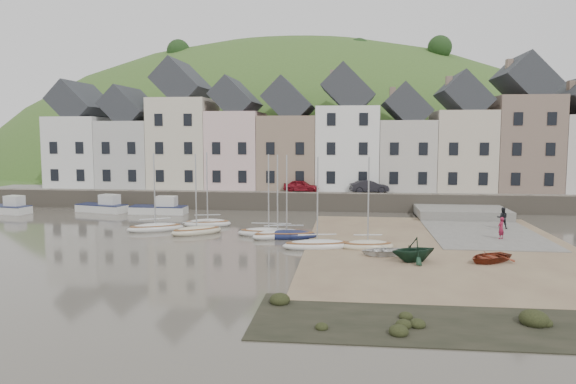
# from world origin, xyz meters

# --- Properties ---
(ground) EXTENTS (160.00, 160.00, 0.00)m
(ground) POSITION_xyz_m (0.00, 0.00, 0.00)
(ground) COLOR #423E34
(ground) RESTS_ON ground
(quay_land) EXTENTS (90.00, 30.00, 1.50)m
(quay_land) POSITION_xyz_m (0.00, 32.00, 0.75)
(quay_land) COLOR #406026
(quay_land) RESTS_ON ground
(quay_street) EXTENTS (70.00, 7.00, 0.10)m
(quay_street) POSITION_xyz_m (0.00, 20.50, 1.55)
(quay_street) COLOR slate
(quay_street) RESTS_ON quay_land
(seawall) EXTENTS (70.00, 1.20, 1.80)m
(seawall) POSITION_xyz_m (0.00, 17.00, 0.90)
(seawall) COLOR slate
(seawall) RESTS_ON ground
(beach) EXTENTS (18.00, 26.00, 0.06)m
(beach) POSITION_xyz_m (11.00, 0.00, 0.03)
(beach) COLOR brown
(beach) RESTS_ON ground
(slipway) EXTENTS (8.00, 18.00, 0.12)m
(slipway) POSITION_xyz_m (15.00, 8.00, 0.06)
(slipway) COLOR slate
(slipway) RESTS_ON ground
(hillside) EXTENTS (134.40, 84.00, 84.00)m
(hillside) POSITION_xyz_m (-5.00, 60.00, -17.99)
(hillside) COLOR #406026
(hillside) RESTS_ON ground
(townhouse_terrace) EXTENTS (61.05, 8.00, 13.93)m
(townhouse_terrace) POSITION_xyz_m (1.76, 24.00, 7.32)
(townhouse_terrace) COLOR silver
(townhouse_terrace) RESTS_ON quay_land
(sailboat_0) EXTENTS (4.59, 3.35, 6.32)m
(sailboat_0) POSITION_xyz_m (-10.30, 4.10, 0.26)
(sailboat_0) COLOR silver
(sailboat_0) RESTS_ON ground
(sailboat_1) EXTENTS (4.08, 2.34, 6.32)m
(sailboat_1) POSITION_xyz_m (-6.77, 6.70, 0.27)
(sailboat_1) COLOR silver
(sailboat_1) RESTS_ON ground
(sailboat_2) EXTENTS (4.13, 3.58, 6.32)m
(sailboat_2) POSITION_xyz_m (-6.69, 3.11, 0.27)
(sailboat_2) COLOR beige
(sailboat_2) RESTS_ON ground
(sailboat_3) EXTENTS (4.20, 3.60, 6.32)m
(sailboat_3) POSITION_xyz_m (-0.35, 2.33, 0.27)
(sailboat_3) COLOR silver
(sailboat_3) RESTS_ON ground
(sailboat_4) EXTENTS (4.71, 1.50, 6.32)m
(sailboat_4) POSITION_xyz_m (-1.11, 3.00, 0.26)
(sailboat_4) COLOR silver
(sailboat_4) RESTS_ON ground
(sailboat_5) EXTENTS (4.61, 2.11, 6.32)m
(sailboat_5) POSITION_xyz_m (0.34, 2.18, 0.26)
(sailboat_5) COLOR #151D43
(sailboat_5) RESTS_ON ground
(sailboat_6) EXTENTS (4.87, 2.36, 6.32)m
(sailboat_6) POSITION_xyz_m (2.78, -1.24, 0.26)
(sailboat_6) COLOR silver
(sailboat_6) RESTS_ON ground
(sailboat_7) EXTENTS (3.62, 1.98, 6.32)m
(sailboat_7) POSITION_xyz_m (6.11, -1.01, 0.27)
(sailboat_7) COLOR beige
(sailboat_7) RESTS_ON ground
(motorboat_0) EXTENTS (5.43, 3.07, 1.70)m
(motorboat_0) POSITION_xyz_m (-19.09, 13.81, 0.58)
(motorboat_0) COLOR silver
(motorboat_0) RESTS_ON ground
(motorboat_1) EXTENTS (4.82, 2.66, 1.70)m
(motorboat_1) POSITION_xyz_m (-27.69, 11.86, 0.58)
(motorboat_1) COLOR silver
(motorboat_1) RESTS_ON ground
(motorboat_2) EXTENTS (5.42, 1.82, 1.70)m
(motorboat_2) POSITION_xyz_m (-13.11, 13.21, 0.58)
(motorboat_2) COLOR silver
(motorboat_2) RESTS_ON ground
(rowboat_white) EXTENTS (3.17, 2.57, 0.58)m
(rowboat_white) POSITION_xyz_m (6.99, -3.09, 0.35)
(rowboat_white) COLOR silver
(rowboat_white) RESTS_ON beach
(rowboat_green) EXTENTS (3.52, 3.32, 1.47)m
(rowboat_green) POSITION_xyz_m (8.68, -4.63, 0.79)
(rowboat_green) COLOR #173322
(rowboat_green) RESTS_ON beach
(rowboat_red) EXTENTS (3.64, 3.47, 0.61)m
(rowboat_red) POSITION_xyz_m (13.12, -4.21, 0.37)
(rowboat_red) COLOR maroon
(rowboat_red) RESTS_ON beach
(person_red) EXTENTS (0.68, 0.67, 1.58)m
(person_red) POSITION_xyz_m (15.66, 3.03, 0.91)
(person_red) COLOR maroon
(person_red) RESTS_ON slipway
(person_dark) EXTENTS (0.93, 0.79, 1.70)m
(person_dark) POSITION_xyz_m (16.95, 7.59, 0.97)
(person_dark) COLOR black
(person_dark) RESTS_ON slipway
(car_left) EXTENTS (3.82, 1.99, 1.24)m
(car_left) POSITION_xyz_m (-0.14, 19.50, 2.22)
(car_left) COLOR maroon
(car_left) RESTS_ON quay_street
(car_right) EXTENTS (4.11, 2.19, 1.29)m
(car_right) POSITION_xyz_m (6.85, 19.50, 2.24)
(car_right) COLOR black
(car_right) RESTS_ON quay_street
(shore_rocks) EXTENTS (14.00, 6.00, 0.75)m
(shore_rocks) POSITION_xyz_m (8.63, -15.25, 0.09)
(shore_rocks) COLOR black
(shore_rocks) RESTS_ON ground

